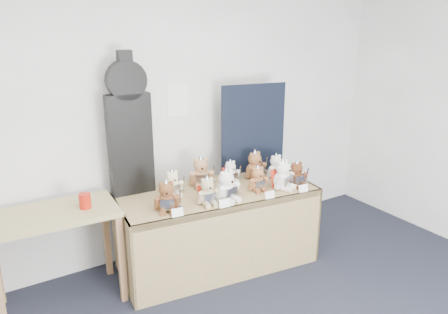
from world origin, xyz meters
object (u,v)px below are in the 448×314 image
red_cup (85,201)px  teddy_back_left (173,184)px  teddy_front_centre (227,187)px  side_table (54,227)px  teddy_back_end (276,167)px  teddy_front_right (258,180)px  teddy_front_end (297,175)px  teddy_front_far_left (167,197)px  teddy_front_far_right (283,176)px  display_table (221,210)px  teddy_front_left (208,192)px  teddy_back_centre_right (231,173)px  teddy_back_right (255,166)px  guitar_case (129,126)px  teddy_back_centre_left (201,173)px

red_cup → teddy_back_left: teddy_back_left is taller
teddy_front_centre → side_table: bearing=152.9°
teddy_back_end → teddy_back_left: bearing=178.4°
teddy_front_centre → teddy_back_end: 0.74m
teddy_front_right → teddy_front_end: 0.39m
teddy_front_far_left → teddy_back_left: size_ratio=1.13×
teddy_front_end → teddy_front_far_right: bearing=-174.2°
teddy_front_centre → teddy_front_right: 0.37m
display_table → side_table: (-1.38, 0.25, 0.09)m
display_table → teddy_front_left: (-0.21, -0.13, 0.27)m
teddy_back_centre_right → teddy_back_end: (0.44, -0.14, 0.01)m
teddy_front_far_right → teddy_back_right: 0.36m
display_table → teddy_front_far_right: size_ratio=5.97×
guitar_case → teddy_front_end: bearing=-22.6°
red_cup → teddy_front_centre: size_ratio=0.39×
teddy_front_end → teddy_back_end: 0.27m
teddy_back_end → teddy_front_centre: bearing=-156.6°
guitar_case → teddy_front_centre: (0.62, -0.60, -0.49)m
red_cup → teddy_front_far_right: (1.69, -0.38, -0.00)m
side_table → teddy_front_end: (2.09, -0.46, 0.17)m
teddy_front_far_right → teddy_back_centre_right: size_ratio=1.30×
teddy_back_left → teddy_back_centre_left: teddy_back_centre_left is taller
teddy_front_centre → teddy_front_end: 0.74m
teddy_front_far_right → teddy_back_end: bearing=45.8°
teddy_front_right → teddy_back_right: (0.16, 0.27, 0.02)m
teddy_front_right → teddy_back_centre_right: bearing=115.9°
teddy_front_far_right → teddy_front_end: size_ratio=1.19×
teddy_front_left → teddy_front_end: 0.92m
teddy_front_centre → teddy_front_far_right: size_ratio=1.00×
teddy_front_centre → teddy_back_end: (0.71, 0.22, -0.02)m
side_table → teddy_back_centre_left: (1.33, 0.01, 0.19)m
teddy_front_centre → teddy_front_far_right: teddy_front_centre is taller
teddy_front_far_left → teddy_front_far_right: size_ratio=0.93×
teddy_back_end → teddy_front_end: bearing=-77.3°
teddy_front_left → teddy_back_centre_right: size_ratio=1.12×
teddy_back_centre_right → teddy_front_far_right: bearing=-51.2°
guitar_case → teddy_front_right: size_ratio=4.89×
guitar_case → teddy_back_right: bearing=-10.8°
teddy_back_centre_left → teddy_front_right: bearing=-23.9°
teddy_front_centre → teddy_back_centre_right: (0.27, 0.35, -0.03)m
display_table → teddy_back_end: bearing=12.4°
teddy_back_right → red_cup: bearing=174.1°
red_cup → teddy_front_end: (1.85, -0.40, -0.02)m
display_table → teddy_front_centre: 0.33m
teddy_front_left → teddy_back_end: bearing=18.6°
display_table → teddy_back_centre_left: bearing=108.1°
red_cup → teddy_front_right: (1.47, -0.30, -0.02)m
red_cup → teddy_front_far_left: size_ratio=0.42×
teddy_back_left → teddy_back_right: teddy_back_right is taller
teddy_back_centre_left → teddy_back_centre_right: size_ratio=1.32×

